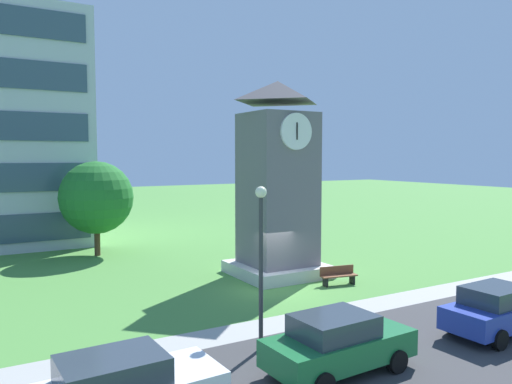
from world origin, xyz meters
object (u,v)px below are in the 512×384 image
clock_tower (278,190)px  street_lamp (261,248)px  parked_car_green (338,343)px  park_bench (338,275)px  tree_by_building (96,198)px  parked_car_blue (498,309)px

clock_tower → street_lamp: size_ratio=1.91×
parked_car_green → park_bench: bearing=50.5°
street_lamp → tree_by_building: tree_by_building is taller
clock_tower → parked_car_green: size_ratio=2.22×
tree_by_building → parked_car_blue: size_ratio=1.33×
clock_tower → parked_car_green: (-4.73, -10.64, -3.55)m
clock_tower → street_lamp: bearing=-125.4°
park_bench → street_lamp: (-7.23, -4.98, 2.81)m
tree_by_building → street_lamp: bearing=-86.2°
clock_tower → parked_car_green: 12.17m
parked_car_green → street_lamp: bearing=112.5°
park_bench → tree_by_building: (-8.42, 12.91, 3.13)m
parked_car_blue → tree_by_building: bearing=113.3°
park_bench → tree_by_building: tree_by_building is taller
park_bench → parked_car_green: bearing=-129.5°
clock_tower → park_bench: bearing=-65.2°
clock_tower → park_bench: 5.25m
tree_by_building → parked_car_blue: tree_by_building is taller
clock_tower → tree_by_building: bearing=125.5°
park_bench → parked_car_blue: bearing=-86.0°
street_lamp → tree_by_building: bearing=93.8°
street_lamp → parked_car_green: size_ratio=1.16×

